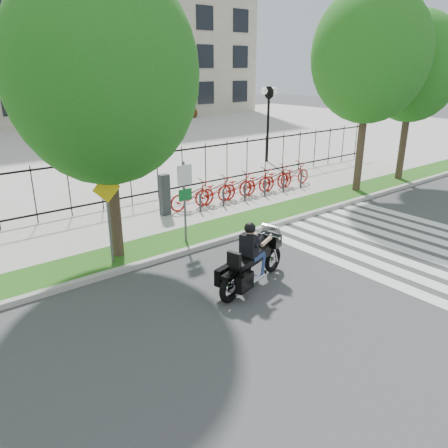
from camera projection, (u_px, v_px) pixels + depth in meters
ground at (311, 298)px, 10.49m from camera, size 120.00×120.00×0.00m
curb at (209, 244)px, 13.49m from camera, size 60.00×0.20×0.15m
grass_verge at (194, 236)px, 14.11m from camera, size 60.00×1.50×0.15m
sidewalk at (155, 217)px, 15.95m from camera, size 60.00×3.50×0.15m
plaza at (21, 150)px, 28.89m from camera, size 80.00×34.00×0.10m
crosswalk_stripes at (416, 249)px, 13.31m from camera, size 5.70×8.00×0.01m
iron_fence at (130, 179)px, 16.88m from camera, size 30.00×0.06×2.00m
lamp_post_right at (269, 106)px, 24.09m from camera, size 1.06×0.70×4.25m
street_tree_1 at (103, 74)px, 10.88m from camera, size 4.87×4.87×7.72m
street_tree_2 at (370, 55)px, 17.28m from camera, size 4.66×4.66×8.21m
street_tree_3 at (413, 67)px, 19.41m from camera, size 4.19×4.19×7.48m
bike_share_station at (246, 184)px, 18.02m from camera, size 7.86×0.88×1.50m
sign_pole_regulatory at (185, 192)px, 12.96m from camera, size 0.50×0.09×2.50m
sign_pole_warning at (108, 207)px, 11.54m from camera, size 0.78×0.09×2.49m
motorcycle_rider at (253, 260)px, 10.86m from camera, size 2.66×1.19×2.09m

